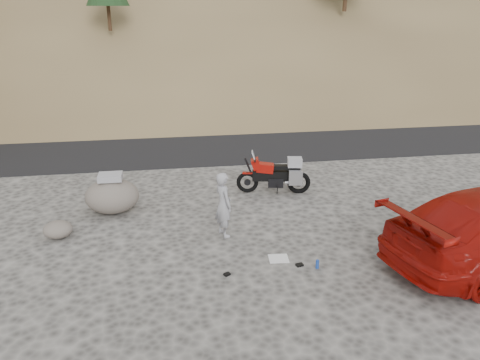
{
  "coord_description": "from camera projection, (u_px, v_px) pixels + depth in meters",
  "views": [
    {
      "loc": [
        -1.51,
        -10.05,
        5.33
      ],
      "look_at": [
        0.29,
        1.39,
        1.0
      ],
      "focal_mm": 35.0,
      "sensor_mm": 36.0,
      "label": 1
    }
  ],
  "objects": [
    {
      "name": "road",
      "position": [
        205.0,
        140.0,
        19.72
      ],
      "size": [
        120.0,
        7.0,
        0.05
      ],
      "primitive_type": "cube",
      "color": "black",
      "rests_on": "ground"
    },
    {
      "name": "gear_glove_b",
      "position": [
        227.0,
        274.0,
        9.84
      ],
      "size": [
        0.16,
        0.15,
        0.04
      ],
      "primitive_type": "cube",
      "rotation": [
        0.0,
        0.0,
        0.52
      ],
      "color": "black",
      "rests_on": "ground"
    },
    {
      "name": "gear_white_cloth",
      "position": [
        279.0,
        258.0,
        10.49
      ],
      "size": [
        0.47,
        0.42,
        0.01
      ],
      "primitive_type": "cube",
      "rotation": [
        0.0,
        0.0,
        -0.08
      ],
      "color": "white",
      "rests_on": "ground"
    },
    {
      "name": "man",
      "position": [
        224.0,
        235.0,
        11.59
      ],
      "size": [
        0.58,
        0.7,
        1.63
      ],
      "primitive_type": "imported",
      "rotation": [
        0.0,
        0.0,
        1.93
      ],
      "color": "#9C9CA2",
      "rests_on": "ground"
    },
    {
      "name": "motorcycle",
      "position": [
        277.0,
        175.0,
        13.99
      ],
      "size": [
        2.22,
        0.87,
        1.33
      ],
      "rotation": [
        0.0,
        0.0,
        -0.18
      ],
      "color": "black",
      "rests_on": "ground"
    },
    {
      "name": "gear_bottle",
      "position": [
        317.0,
        264.0,
        10.08
      ],
      "size": [
        0.09,
        0.09,
        0.2
      ],
      "primitive_type": "cylinder",
      "rotation": [
        0.0,
        0.0,
        -0.28
      ],
      "color": "#1A3F9F",
      "rests_on": "ground"
    },
    {
      "name": "gear_funnel",
      "position": [
        403.0,
        252.0,
        10.6
      ],
      "size": [
        0.17,
        0.17,
        0.16
      ],
      "primitive_type": "cone",
      "rotation": [
        0.0,
        0.0,
        -0.42
      ],
      "color": "red",
      "rests_on": "ground"
    },
    {
      "name": "gear_glove_a",
      "position": [
        300.0,
        265.0,
        10.2
      ],
      "size": [
        0.18,
        0.14,
        0.04
      ],
      "primitive_type": "cube",
      "rotation": [
        0.0,
        0.0,
        0.24
      ],
      "color": "black",
      "rests_on": "ground"
    },
    {
      "name": "ground",
      "position": [
        237.0,
        239.0,
        11.39
      ],
      "size": [
        140.0,
        140.0,
        0.0
      ],
      "primitive_type": "plane",
      "color": "#3F3D3A",
      "rests_on": "ground"
    },
    {
      "name": "small_rock",
      "position": [
        58.0,
        229.0,
        11.39
      ],
      "size": [
        0.7,
        0.63,
        0.42
      ],
      "rotation": [
        0.0,
        0.0,
        0.0
      ],
      "color": "#625B54",
      "rests_on": "ground"
    },
    {
      "name": "gear_blue_mat",
      "position": [
        388.0,
        252.0,
        10.57
      ],
      "size": [
        0.48,
        0.45,
        0.19
      ],
      "primitive_type": "cylinder",
      "rotation": [
        0.0,
        1.57,
        0.72
      ],
      "color": "#1A3F9F",
      "rests_on": "ground"
    },
    {
      "name": "boulder",
      "position": [
        112.0,
        195.0,
        12.71
      ],
      "size": [
        1.67,
        1.51,
        1.12
      ],
      "rotation": [
        0.0,
        0.0,
        -0.22
      ],
      "color": "#625B54",
      "rests_on": "ground"
    }
  ]
}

